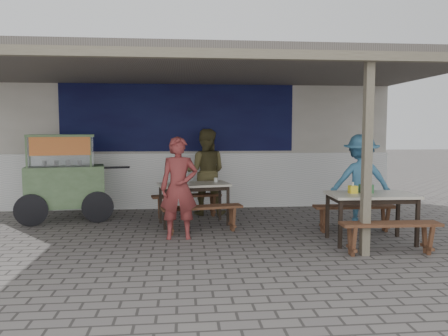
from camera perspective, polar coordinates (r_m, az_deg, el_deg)
ground at (r=6.76m, az=-4.33°, el=-9.67°), size 60.00×60.00×0.00m
back_wall at (r=10.12m, az=-4.80°, el=5.04°), size 9.00×1.28×3.50m
warung_roof at (r=7.51m, az=-4.48°, el=12.68°), size 9.00×4.21×2.81m
table_left at (r=7.88m, az=-3.98°, el=-2.62°), size 1.35×0.88×0.75m
bench_left_street at (r=7.29m, az=-2.87°, el=-5.89°), size 1.38×0.52×0.45m
bench_left_wall at (r=8.57m, az=-4.89°, el=-4.26°), size 1.38×0.52×0.45m
table_right at (r=6.98m, az=18.67°, el=-3.83°), size 1.29×0.78×0.75m
bench_right_street at (r=6.43m, az=20.89°, el=-7.69°), size 1.37×0.32×0.45m
bench_right_wall at (r=7.66m, az=16.67°, el=-5.56°), size 1.37×0.32×0.45m
vendor_cart at (r=8.72m, az=-20.13°, el=-0.75°), size 1.94×1.07×1.62m
patron_street_side at (r=6.88m, az=-5.91°, el=-2.61°), size 0.59×0.39×1.61m
patron_wall_side at (r=8.80m, az=-2.43°, el=-0.51°), size 0.93×0.78×1.73m
patron_right_table at (r=7.97m, az=17.44°, el=-1.66°), size 1.16×0.83×1.63m
tissue_box at (r=6.92m, az=16.47°, el=-2.70°), size 0.12×0.12×0.12m
donation_box at (r=7.02m, az=18.07°, el=-2.58°), size 0.20×0.13×0.13m
condiment_jar at (r=8.08m, az=-1.08°, el=-1.55°), size 0.07×0.07×0.08m
condiment_bowl at (r=7.92m, az=-5.15°, el=-1.81°), size 0.25×0.25×0.05m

